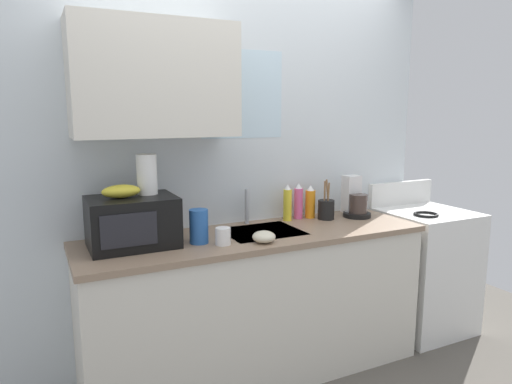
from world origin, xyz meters
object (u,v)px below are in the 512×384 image
small_bowl (264,237)px  microwave (132,222)px  banana_bunch (121,191)px  coffee_maker (355,201)px  dish_soap_bottle_orange (310,203)px  utensil_crock (326,209)px  dish_soap_bottle_yellow (288,204)px  mug_white (223,236)px  stove_range (423,269)px  dish_soap_bottle_pink (298,202)px  cereal_canister (199,226)px  paper_towel_roll (147,174)px

small_bowl → microwave: bearing=159.6°
banana_bunch → small_bowl: bearing=-19.2°
microwave → coffee_maker: (1.53, 0.06, -0.03)m
coffee_maker → dish_soap_bottle_orange: size_ratio=1.25×
microwave → utensil_crock: (1.30, 0.07, -0.07)m
dish_soap_bottle_yellow → mug_white: size_ratio=2.58×
stove_range → dish_soap_bottle_pink: 1.14m
microwave → coffee_maker: 1.53m
microwave → banana_bunch: 0.18m
coffee_maker → cereal_canister: 1.20m
utensil_crock → dish_soap_bottle_orange: bearing=131.4°
dish_soap_bottle_orange → cereal_canister: dish_soap_bottle_orange is taller
dish_soap_bottle_orange → microwave: bearing=-172.8°
dish_soap_bottle_pink → small_bowl: size_ratio=1.87×
stove_range → paper_towel_roll: paper_towel_roll is taller
coffee_maker → dish_soap_bottle_pink: (-0.39, 0.11, 0.01)m
microwave → dish_soap_bottle_orange: (1.23, 0.15, -0.03)m
dish_soap_bottle_orange → mug_white: size_ratio=2.36×
stove_range → dish_soap_bottle_pink: (-0.97, 0.21, 0.56)m
stove_range → dish_soap_bottle_pink: bearing=167.5°
paper_towel_roll → utensil_crock: bearing=0.9°
stove_range → mug_white: size_ratio=11.37×
cereal_canister → utensil_crock: bearing=10.0°
mug_white → small_bowl: 0.23m
stove_range → coffee_maker: bearing=169.8°
paper_towel_roll → mug_white: (0.35, -0.24, -0.33)m
microwave → dish_soap_bottle_pink: (1.14, 0.17, -0.02)m
dish_soap_bottle_yellow → small_bowl: 0.56m
dish_soap_bottle_pink → utensil_crock: bearing=-31.8°
dish_soap_bottle_yellow → utensil_crock: utensil_crock is taller
stove_range → dish_soap_bottle_pink: size_ratio=4.45×
cereal_canister → paper_towel_roll: bearing=148.0°
banana_bunch → paper_towel_roll: 0.18m
stove_range → cereal_canister: 1.85m
coffee_maker → utensil_crock: 0.23m
dish_soap_bottle_pink → utensil_crock: (0.16, -0.10, -0.04)m
mug_white → microwave: bearing=157.2°
dish_soap_bottle_pink → cereal_canister: (-0.80, -0.27, -0.02)m
microwave → paper_towel_roll: paper_towel_roll is taller
stove_range → paper_towel_roll: size_ratio=4.91×
dish_soap_bottle_yellow → utensil_crock: 0.27m
dish_soap_bottle_pink → mug_white: dish_soap_bottle_pink is taller
paper_towel_roll → dish_soap_bottle_pink: 1.08m
dish_soap_bottle_yellow → utensil_crock: (0.25, -0.08, -0.05)m
mug_white → paper_towel_roll: bearing=145.3°
microwave → mug_white: size_ratio=4.84×
coffee_maker → utensil_crock: bearing=177.1°
dish_soap_bottle_yellow → small_bowl: (-0.38, -0.40, -0.08)m
mug_white → dish_soap_bottle_orange: bearing=23.7°
stove_range → dish_soap_bottle_orange: size_ratio=4.81×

